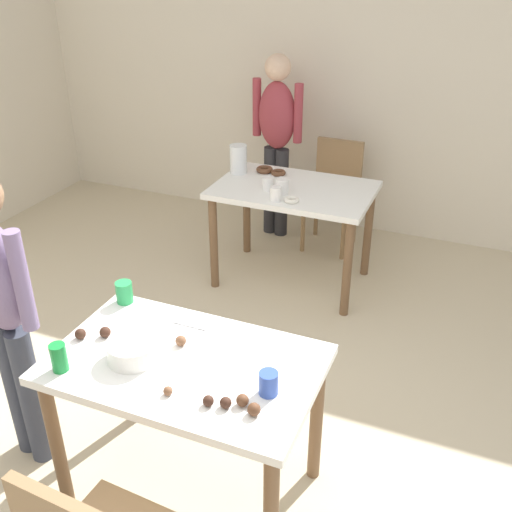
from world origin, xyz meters
TOP-DOWN VIEW (x-y plane):
  - ground_plane at (0.00, 0.00)m, footprint 6.40×6.40m
  - wall_back at (0.00, 3.20)m, footprint 6.40×0.10m
  - dining_table_near at (-0.15, 0.03)m, footprint 1.12×0.70m
  - dining_table_far at (-0.37, 2.03)m, footprint 1.11×0.72m
  - chair_far_table at (-0.26, 2.75)m, footprint 0.41×0.41m
  - person_girl_near at (-0.99, -0.07)m, footprint 0.45×0.27m
  - person_adult_far at (-0.77, 2.75)m, footprint 0.46×0.25m
  - mixing_bowl at (-0.35, -0.04)m, footprint 0.21×0.21m
  - soda_can at (-0.58, -0.21)m, footprint 0.07×0.07m
  - fork_near at (-0.24, 0.26)m, footprint 0.17×0.02m
  - cup_near_0 at (0.24, -0.02)m, footprint 0.08×0.08m
  - cup_near_1 at (-0.63, 0.32)m, footprint 0.08×0.08m
  - cake_ball_0 at (0.13, -0.15)m, footprint 0.04×0.04m
  - cake_ball_1 at (-0.11, -0.18)m, footprint 0.04×0.04m
  - cake_ball_2 at (0.06, -0.17)m, footprint 0.04×0.04m
  - cake_ball_3 at (0.18, -0.12)m, footprint 0.05×0.05m
  - cake_ball_4 at (-0.55, 0.05)m, footprint 0.05×0.05m
  - cake_ball_5 at (-0.21, 0.12)m, footprint 0.05×0.05m
  - cake_ball_6 at (-0.64, -0.01)m, footprint 0.05×0.05m
  - cake_ball_7 at (0.24, -0.15)m, footprint 0.05×0.05m
  - pitcher_far at (-0.84, 2.15)m, footprint 0.13×0.13m
  - cup_far_0 at (-0.40, 1.89)m, footprint 0.09×0.09m
  - cup_far_1 at (-0.40, 1.76)m, footprint 0.08×0.08m
  - cup_far_2 at (-0.52, 1.92)m, footprint 0.08×0.08m
  - donut_far_0 at (-0.29, 1.78)m, footprint 0.10×0.10m
  - donut_far_1 at (-0.55, 2.22)m, footprint 0.11×0.11m
  - donut_far_2 at (-0.67, 2.24)m, footprint 0.13×0.13m

SIDE VIEW (x-z plane):
  - ground_plane at x=0.00m, z-range 0.00..0.00m
  - chair_far_table at x=-0.26m, z-range 0.06..0.93m
  - dining_table_near at x=-0.15m, z-range 0.26..1.01m
  - dining_table_far at x=-0.37m, z-range 0.26..1.01m
  - fork_near at x=-0.24m, z-range 0.75..0.76m
  - donut_far_0 at x=-0.29m, z-range 0.75..0.78m
  - donut_far_1 at x=-0.55m, z-range 0.75..0.78m
  - cake_ball_1 at x=-0.11m, z-range 0.75..0.79m
  - donut_far_2 at x=-0.67m, z-range 0.75..0.79m
  - cake_ball_2 at x=0.06m, z-range 0.75..0.79m
  - cake_ball_0 at x=0.13m, z-range 0.75..0.79m
  - cake_ball_5 at x=-0.21m, z-range 0.75..0.80m
  - cake_ball_3 at x=0.18m, z-range 0.75..0.80m
  - cake_ball_6 at x=-0.64m, z-range 0.75..0.80m
  - cake_ball_4 at x=-0.55m, z-range 0.75..0.80m
  - cake_ball_7 at x=0.24m, z-range 0.75..0.80m
  - mixing_bowl at x=-0.35m, z-range 0.75..0.84m
  - cup_far_2 at x=-0.52m, z-range 0.75..0.84m
  - cup_far_1 at x=-0.40m, z-range 0.75..0.85m
  - cup_near_0 at x=0.24m, z-range 0.75..0.85m
  - cup_near_1 at x=-0.63m, z-range 0.75..0.86m
  - cup_far_0 at x=-0.40m, z-range 0.75..0.86m
  - soda_can at x=-0.58m, z-range 0.75..0.87m
  - pitcher_far at x=-0.84m, z-range 0.75..0.96m
  - person_girl_near at x=-0.99m, z-range 0.15..1.64m
  - person_adult_far at x=-0.77m, z-range 0.15..1.67m
  - wall_back at x=0.00m, z-range 0.00..2.60m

